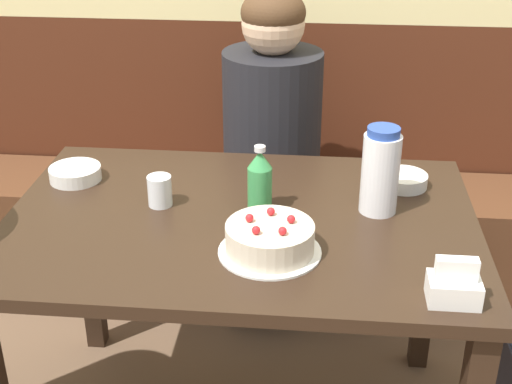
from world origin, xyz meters
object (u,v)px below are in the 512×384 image
(soju_bottle, at_px, (260,180))
(bowl_rice_small, at_px, (75,173))
(bench_seat, at_px, (266,234))
(bowl_soup_white, at_px, (404,180))
(birthday_cake, at_px, (270,239))
(napkin_holder, at_px, (454,286))
(glass_water_tall, at_px, (160,191))
(water_pitcher, at_px, (380,171))
(person_teal_shirt, at_px, (272,165))

(soju_bottle, xyz_separation_m, bowl_rice_small, (-0.54, 0.13, -0.07))
(bench_seat, bearing_deg, bowl_soup_white, -54.04)
(bench_seat, bearing_deg, birthday_cake, -84.88)
(napkin_holder, bearing_deg, soju_bottle, 139.81)
(birthday_cake, distance_m, bowl_soup_white, 0.53)
(bench_seat, distance_m, glass_water_tall, 0.99)
(water_pitcher, xyz_separation_m, person_teal_shirt, (-0.32, 0.61, -0.27))
(bowl_rice_small, distance_m, glass_water_tall, 0.31)
(napkin_holder, height_order, glass_water_tall, napkin_holder)
(bench_seat, distance_m, birthday_cake, 1.15)
(soju_bottle, bearing_deg, napkin_holder, -40.19)
(bowl_soup_white, xyz_separation_m, bowl_rice_small, (-0.94, -0.05, 0.00))
(soju_bottle, relative_size, bowl_rice_small, 1.23)
(napkin_holder, bearing_deg, bowl_soup_white, 95.61)
(napkin_holder, bearing_deg, bench_seat, 113.02)
(birthday_cake, height_order, bowl_soup_white, birthday_cake)
(bowl_rice_small, bearing_deg, person_teal_shirt, 43.13)
(napkin_holder, distance_m, bowl_rice_small, 1.11)
(napkin_holder, distance_m, glass_water_tall, 0.81)
(glass_water_tall, relative_size, person_teal_shirt, 0.07)
(birthday_cake, bearing_deg, bowl_rice_small, 149.30)
(water_pitcher, bearing_deg, glass_water_tall, -177.82)
(napkin_holder, relative_size, bowl_soup_white, 0.83)
(person_teal_shirt, bearing_deg, birthday_cake, 3.94)
(napkin_holder, relative_size, bowl_rice_small, 0.75)
(napkin_holder, relative_size, glass_water_tall, 1.32)
(bowl_rice_small, distance_m, person_teal_shirt, 0.75)
(bowl_soup_white, relative_size, person_teal_shirt, 0.11)
(soju_bottle, relative_size, glass_water_tall, 2.18)
(water_pitcher, distance_m, soju_bottle, 0.31)
(napkin_holder, bearing_deg, bowl_rice_small, 152.85)
(bench_seat, relative_size, bowl_soup_white, 19.17)
(soju_bottle, height_order, glass_water_tall, soju_bottle)
(birthday_cake, distance_m, water_pitcher, 0.37)
(soju_bottle, height_order, napkin_holder, soju_bottle)
(napkin_holder, xyz_separation_m, glass_water_tall, (-0.71, 0.38, 0.00))
(napkin_holder, distance_m, bowl_soup_white, 0.56)
(napkin_holder, height_order, bowl_soup_white, napkin_holder)
(bench_seat, xyz_separation_m, soju_bottle, (0.05, -0.78, 0.61))
(bench_seat, bearing_deg, water_pitcher, -64.87)
(birthday_cake, bearing_deg, person_teal_shirt, 93.94)
(water_pitcher, distance_m, bowl_rice_small, 0.87)
(glass_water_tall, height_order, person_teal_shirt, person_teal_shirt)
(soju_bottle, distance_m, napkin_holder, 0.59)
(water_pitcher, relative_size, glass_water_tall, 2.82)
(bowl_soup_white, distance_m, bowl_rice_small, 0.94)
(soju_bottle, height_order, bowl_soup_white, soju_bottle)
(napkin_holder, relative_size, person_teal_shirt, 0.09)
(birthday_cake, relative_size, napkin_holder, 2.24)
(birthday_cake, relative_size, bowl_rice_small, 1.67)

